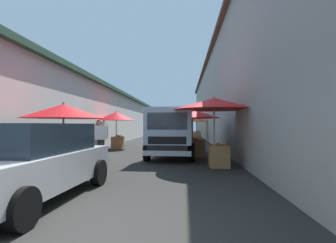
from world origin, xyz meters
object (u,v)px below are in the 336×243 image
Objects in this scene: fruit_stall_near_left at (64,118)px; fruit_stall_mid_lane at (193,118)px; fruit_stall_near_right at (215,110)px; delivery_truck at (171,134)px; vendor_by_crates at (101,136)px; fruit_stall_far_right at (196,122)px; vendor_in_shade at (154,131)px; hatchback_car at (29,161)px; fruit_stall_far_left at (116,119)px.

fruit_stall_mid_lane reaches higher than fruit_stall_near_left.
fruit_stall_near_right is 1.21× the size of fruit_stall_near_left.
delivery_truck reaches higher than vendor_by_crates.
fruit_stall_far_right is 12.88m from vendor_by_crates.
fruit_stall_mid_lane is 8.46m from vendor_in_shade.
fruit_stall_near_left reaches higher than hatchback_car.
vendor_in_shade is at bearing -7.48° from vendor_by_crates.
fruit_stall_near_right is at bearing -138.37° from delivery_truck.
fruit_stall_near_left reaches higher than vendor_in_shade.
vendor_in_shade is (8.97, -1.18, 0.04)m from vendor_by_crates.
vendor_in_shade is (12.60, -1.04, -0.63)m from fruit_stall_near_left.
vendor_by_crates is at bearing 2.11° from fruit_stall_near_left.
fruit_stall_near_right reaches higher than delivery_truck.
delivery_truck is 2.98× the size of vendor_in_shade.
fruit_stall_far_left is 8.94m from fruit_stall_far_right.
hatchback_car is (-4.22, 3.97, -1.19)m from fruit_stall_near_right.
hatchback_car is (-18.01, 3.97, -0.94)m from fruit_stall_far_right.
fruit_stall_mid_lane is 1.53× the size of vendor_in_shade.
fruit_stall_far_right reaches higher than hatchback_car.
fruit_stall_near_left is at bearing 112.96° from fruit_stall_near_right.
vendor_by_crates is at bearing 90.58° from delivery_truck.
vendor_in_shade is at bearing 11.23° from delivery_truck.
vendor_in_shade is (14.95, -0.60, 0.23)m from hatchback_car.
fruit_stall_far_right is (7.32, -5.14, -0.07)m from fruit_stall_far_left.
delivery_truck is 2.96m from vendor_by_crates.
fruit_stall_near_right is at bearing -111.20° from vendor_by_crates.
fruit_stall_far_right reaches higher than fruit_stall_mid_lane.
vendor_by_crates is (5.98, 0.57, 0.19)m from hatchback_car.
fruit_stall_far_right reaches higher than fruit_stall_near_left.
vendor_by_crates is (-4.71, -0.60, -0.82)m from fruit_stall_far_left.
fruit_stall_near_right is 4.81m from fruit_stall_near_left.
fruit_stall_far_left reaches higher than vendor_by_crates.
hatchback_car is 6.02m from vendor_by_crates.
fruit_stall_far_right is 4.60m from vendor_in_shade.
delivery_truck is 9.11m from vendor_in_shade.
fruit_stall_mid_lane is (4.63, -3.78, 0.10)m from fruit_stall_near_left.
vendor_by_crates is at bearing 104.31° from fruit_stall_mid_lane.
fruit_stall_far_right is 0.91× the size of fruit_stall_mid_lane.
fruit_stall_near_left is 5.98m from fruit_stall_mid_lane.
fruit_stall_far_left is 1.45× the size of vendor_by_crates.
fruit_stall_near_right reaches higher than fruit_stall_near_left.
fruit_stall_far_left reaches higher than delivery_truck.
hatchback_car is 6.47m from delivery_truck.
fruit_stall_near_right is at bearing -179.98° from fruit_stall_far_right.
fruit_stall_far_left is at bearing 37.20° from delivery_truck.
fruit_stall_near_right reaches higher than hatchback_car.
fruit_stall_mid_lane is 7.80m from hatchback_car.
fruit_stall_far_right reaches higher than vendor_by_crates.
delivery_truck is at bearing 135.31° from fruit_stall_mid_lane.
fruit_stall_near_left is 3.70m from vendor_by_crates.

